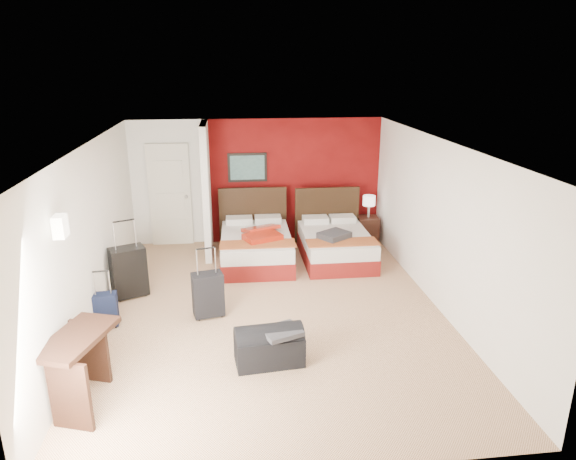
{
  "coord_description": "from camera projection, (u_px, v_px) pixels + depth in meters",
  "views": [
    {
      "loc": [
        -0.59,
        -6.94,
        3.57
      ],
      "look_at": [
        0.33,
        0.8,
        1.0
      ],
      "focal_mm": 32.1,
      "sensor_mm": 36.0,
      "label": 1
    }
  ],
  "objects": [
    {
      "name": "red_suitcase_open",
      "position": [
        262.0,
        233.0,
        9.3
      ],
      "size": [
        0.92,
        1.04,
        0.11
      ],
      "primitive_type": "cube",
      "rotation": [
        0.0,
        0.0,
        0.4
      ],
      "color": "#A5200E",
      "rests_on": "bed_left"
    },
    {
      "name": "partition_wall",
      "position": [
        207.0,
        190.0,
        9.69
      ],
      "size": [
        0.12,
        1.2,
        2.5
      ],
      "primitive_type": "cube",
      "color": "silver",
      "rests_on": "ground"
    },
    {
      "name": "table_lamp",
      "position": [
        369.0,
        207.0,
        10.33
      ],
      "size": [
        0.26,
        0.26,
        0.44
      ],
      "primitive_type": "cylinder",
      "rotation": [
        0.0,
        0.0,
        -0.06
      ],
      "color": "white",
      "rests_on": "nightstand"
    },
    {
      "name": "bed_right",
      "position": [
        336.0,
        247.0,
        9.62
      ],
      "size": [
        1.24,
        1.77,
        0.53
      ],
      "primitive_type": "cube",
      "rotation": [
        0.0,
        0.0,
        -0.0
      ],
      "color": "white",
      "rests_on": "ground"
    },
    {
      "name": "duffel_bag",
      "position": [
        269.0,
        347.0,
        6.34
      ],
      "size": [
        0.87,
        0.52,
        0.42
      ],
      "primitive_type": "cube",
      "rotation": [
        0.0,
        0.0,
        0.1
      ],
      "color": "black",
      "rests_on": "ground"
    },
    {
      "name": "suitcase_black",
      "position": [
        129.0,
        273.0,
        8.08
      ],
      "size": [
        0.61,
        0.51,
        0.79
      ],
      "primitive_type": "cube",
      "rotation": [
        0.0,
        0.0,
        0.41
      ],
      "color": "black",
      "rests_on": "ground"
    },
    {
      "name": "nightstand",
      "position": [
        368.0,
        230.0,
        10.48
      ],
      "size": [
        0.43,
        0.43,
        0.56
      ],
      "primitive_type": "cube",
      "rotation": [
        0.0,
        0.0,
        -0.08
      ],
      "color": "black",
      "rests_on": "ground"
    },
    {
      "name": "suitcase_navy",
      "position": [
        105.0,
        311.0,
        7.2
      ],
      "size": [
        0.36,
        0.24,
        0.47
      ],
      "primitive_type": "cube",
      "rotation": [
        0.0,
        0.0,
        0.09
      ],
      "color": "#101832",
      "rests_on": "ground"
    },
    {
      "name": "suitcase_charcoal",
      "position": [
        208.0,
        296.0,
        7.47
      ],
      "size": [
        0.48,
        0.36,
        0.64
      ],
      "primitive_type": "cube",
      "rotation": [
        0.0,
        0.0,
        0.22
      ],
      "color": "black",
      "rests_on": "ground"
    },
    {
      "name": "jacket_draped",
      "position": [
        282.0,
        332.0,
        6.23
      ],
      "size": [
        0.55,
        0.51,
        0.06
      ],
      "primitive_type": "cube",
      "rotation": [
        0.0,
        0.0,
        0.37
      ],
      "color": "#36363A",
      "rests_on": "duffel_bag"
    },
    {
      "name": "jacket_bundle",
      "position": [
        334.0,
        236.0,
        9.22
      ],
      "size": [
        0.65,
        0.63,
        0.12
      ],
      "primitive_type": "cube",
      "rotation": [
        0.0,
        0.0,
        0.61
      ],
      "color": "#38383D",
      "rests_on": "bed_right"
    },
    {
      "name": "desk",
      "position": [
        81.0,
        370.0,
        5.53
      ],
      "size": [
        0.79,
        1.1,
        0.83
      ],
      "primitive_type": "cube",
      "rotation": [
        0.0,
        0.0,
        -0.32
      ],
      "color": "black",
      "rests_on": "ground"
    },
    {
      "name": "ground",
      "position": [
        272.0,
        310.0,
        7.73
      ],
      "size": [
        6.5,
        6.5,
        0.0
      ],
      "primitive_type": "plane",
      "color": "#D8AE85",
      "rests_on": "ground"
    },
    {
      "name": "room_walls",
      "position": [
        180.0,
        208.0,
        8.52
      ],
      "size": [
        5.02,
        6.52,
        2.5
      ],
      "color": "white",
      "rests_on": "ground"
    },
    {
      "name": "red_accent_panel",
      "position": [
        294.0,
        180.0,
        10.47
      ],
      "size": [
        3.5,
        0.04,
        2.5
      ],
      "primitive_type": "cube",
      "color": "maroon",
      "rests_on": "ground"
    },
    {
      "name": "bed_left",
      "position": [
        256.0,
        249.0,
        9.49
      ],
      "size": [
        1.32,
        1.85,
        0.55
      ],
      "primitive_type": "cube",
      "rotation": [
        0.0,
        0.0,
        -0.02
      ],
      "color": "silver",
      "rests_on": "ground"
    },
    {
      "name": "entry_door",
      "position": [
        170.0,
        195.0,
        10.23
      ],
      "size": [
        0.82,
        0.06,
        2.05
      ],
      "primitive_type": "cube",
      "color": "silver",
      "rests_on": "ground"
    }
  ]
}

